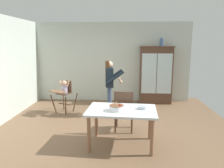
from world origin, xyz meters
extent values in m
plane|color=brown|center=(0.00, 0.00, 0.00)|extent=(6.24, 6.24, 0.00)
cube|color=beige|center=(0.00, 2.63, 1.35)|extent=(5.32, 0.06, 2.70)
cube|color=#4C3323|center=(1.48, 2.37, 0.93)|extent=(1.05, 0.42, 1.86)
cube|color=#4C3323|center=(1.48, 2.37, 1.88)|extent=(1.11, 0.48, 0.04)
cube|color=silver|center=(1.23, 2.15, 1.02)|extent=(0.47, 0.01, 1.30)
cube|color=silver|center=(1.73, 2.15, 1.02)|extent=(0.47, 0.01, 1.30)
cube|color=#4C3323|center=(1.48, 2.37, 1.02)|extent=(0.97, 0.36, 0.02)
cylinder|color=#3D567F|center=(1.63, 2.37, 2.01)|extent=(0.13, 0.13, 0.22)
cylinder|color=#3D567F|center=(1.63, 2.37, 2.15)|extent=(0.07, 0.07, 0.05)
cylinder|color=#4C3323|center=(-1.59, 1.05, 0.28)|extent=(0.18, 0.10, 0.56)
cylinder|color=#4C3323|center=(-1.19, 0.88, 0.28)|extent=(0.10, 0.18, 0.56)
cylinder|color=#4C3323|center=(-1.41, 1.46, 0.28)|extent=(0.10, 0.18, 0.56)
cylinder|color=#4C3323|center=(-1.01, 1.28, 0.28)|extent=(0.18, 0.10, 0.56)
cube|color=#4C3323|center=(-1.30, 1.17, 0.25)|extent=(0.40, 0.21, 0.02)
cube|color=#4C3323|center=(-1.30, 1.17, 0.57)|extent=(0.45, 0.45, 0.02)
cube|color=#4C3323|center=(-1.24, 1.31, 0.76)|extent=(0.29, 0.15, 0.34)
cube|color=brown|center=(-1.41, 0.92, 0.68)|extent=(0.50, 0.40, 0.02)
cylinder|color=#B2ADD1|center=(-1.29, 1.18, 0.70)|extent=(0.17, 0.17, 0.22)
sphere|color=tan|center=(-1.29, 1.18, 0.87)|extent=(0.15, 0.15, 0.15)
cylinder|color=tan|center=(-1.42, 1.24, 0.86)|extent=(0.11, 0.08, 0.17)
cylinder|color=tan|center=(-1.17, 1.13, 0.86)|extent=(0.11, 0.08, 0.17)
cylinder|color=#3D4C6B|center=(0.03, 0.91, 0.41)|extent=(0.11, 0.11, 0.82)
cylinder|color=#3D4C6B|center=(0.01, 1.08, 0.41)|extent=(0.11, 0.11, 0.82)
cube|color=#19232D|center=(0.02, 1.00, 1.08)|extent=(0.24, 0.38, 0.52)
cube|color=white|center=(0.13, 1.01, 1.08)|extent=(0.02, 0.06, 0.49)
sphere|color=tan|center=(0.02, 1.00, 1.43)|extent=(0.19, 0.19, 0.19)
cube|color=brown|center=(-0.03, 0.99, 1.31)|extent=(0.12, 0.21, 0.44)
cylinder|color=#19232D|center=(0.19, 0.82, 1.10)|extent=(0.50, 0.13, 0.37)
sphere|color=tan|center=(0.34, 0.84, 0.99)|extent=(0.08, 0.08, 0.08)
cylinder|color=#19232D|center=(0.14, 1.21, 1.10)|extent=(0.50, 0.13, 0.37)
sphere|color=tan|center=(0.29, 1.23, 0.99)|extent=(0.08, 0.08, 0.08)
cube|color=silver|center=(0.38, -0.80, 0.72)|extent=(1.39, 0.97, 0.04)
cylinder|color=brown|center=(-0.22, -1.12, 0.35)|extent=(0.07, 0.07, 0.70)
cylinder|color=brown|center=(0.93, -1.19, 0.35)|extent=(0.07, 0.07, 0.70)
cylinder|color=brown|center=(-0.17, -0.42, 0.35)|extent=(0.07, 0.07, 0.70)
cylinder|color=brown|center=(0.98, -0.49, 0.35)|extent=(0.07, 0.07, 0.70)
cylinder|color=white|center=(0.29, -0.89, 0.79)|extent=(0.28, 0.28, 0.10)
cylinder|color=brown|center=(0.29, -0.89, 0.84)|extent=(0.27, 0.27, 0.01)
cylinder|color=#F2E5CC|center=(0.29, -0.89, 0.88)|extent=(0.01, 0.01, 0.06)
cone|color=yellow|center=(0.29, -0.89, 0.92)|extent=(0.02, 0.02, 0.02)
sphere|color=red|center=(0.35, -0.93, 0.87)|extent=(0.04, 0.04, 0.04)
cylinder|color=#B2BCC6|center=(0.79, -0.75, 0.77)|extent=(0.18, 0.18, 0.05)
cylinder|color=#4C3323|center=(0.63, 0.13, 0.23)|extent=(0.04, 0.04, 0.45)
cylinder|color=#4C3323|center=(0.26, 0.15, 0.23)|extent=(0.04, 0.04, 0.45)
cylinder|color=#4C3323|center=(0.61, -0.24, 0.23)|extent=(0.04, 0.04, 0.45)
cylinder|color=#4C3323|center=(0.24, -0.22, 0.23)|extent=(0.04, 0.04, 0.45)
cube|color=#473D38|center=(0.43, -0.05, 0.47)|extent=(0.47, 0.47, 0.03)
cube|color=#4C3323|center=(0.42, -0.25, 0.72)|extent=(0.42, 0.07, 0.48)
cylinder|color=#4C3323|center=(0.61, -0.26, 0.72)|extent=(0.03, 0.03, 0.48)
cylinder|color=#4C3323|center=(0.23, -0.23, 0.72)|extent=(0.03, 0.03, 0.48)
camera|label=1|loc=(0.42, -4.80, 2.00)|focal=34.52mm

